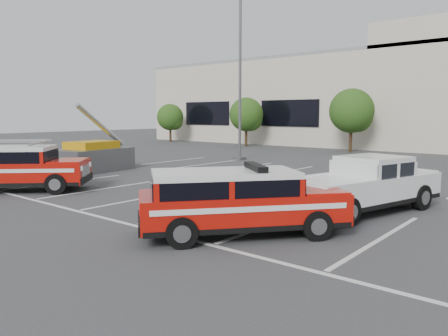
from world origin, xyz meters
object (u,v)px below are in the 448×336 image
(fire_chief_suv, at_px, (239,206))
(ladder_suv, at_px, (17,171))
(utility_rig, at_px, (89,158))
(tree_mid_left, at_px, (353,112))
(white_pickup, at_px, (364,190))
(tree_far_left, at_px, (171,118))
(tree_left, at_px, (247,116))
(light_pole_left, at_px, (240,77))

(fire_chief_suv, xyz_separation_m, ladder_suv, (-10.17, -0.55, 0.07))
(fire_chief_suv, relative_size, ladder_suv, 1.01)
(utility_rig, bearing_deg, fire_chief_suv, -27.36)
(tree_mid_left, height_order, white_pickup, tree_mid_left)
(tree_far_left, bearing_deg, ladder_suv, -54.53)
(tree_left, xyz_separation_m, tree_mid_left, (10.00, 0.00, 0.27))
(utility_rig, bearing_deg, white_pickup, -9.19)
(tree_left, height_order, fire_chief_suv, tree_left)
(tree_mid_left, xyz_separation_m, fire_chief_suv, (7.54, -23.83, -2.34))
(ladder_suv, bearing_deg, tree_mid_left, 129.37)
(tree_far_left, bearing_deg, tree_mid_left, 0.00)
(tree_mid_left, relative_size, utility_rig, 1.11)
(tree_far_left, bearing_deg, white_pickup, -34.04)
(tree_mid_left, xyz_separation_m, utility_rig, (-5.67, -19.28, -2.35))
(light_pole_left, distance_m, white_pickup, 15.88)
(tree_mid_left, distance_m, light_pole_left, 10.73)
(white_pickup, bearing_deg, ladder_suv, -142.18)
(tree_far_left, xyz_separation_m, utility_rig, (14.33, -19.28, -1.82))
(light_pole_left, bearing_deg, utility_rig, -105.59)
(tree_far_left, distance_m, light_pole_left, 19.85)
(tree_far_left, height_order, tree_mid_left, tree_mid_left)
(ladder_suv, bearing_deg, light_pole_left, 137.37)
(tree_left, distance_m, tree_mid_left, 10.00)
(light_pole_left, bearing_deg, ladder_suv, -88.17)
(tree_mid_left, height_order, utility_rig, tree_mid_left)
(light_pole_left, height_order, utility_rig, light_pole_left)
(tree_left, xyz_separation_m, ladder_suv, (7.37, -24.38, -2.00))
(fire_chief_suv, distance_m, white_pickup, 4.53)
(tree_far_left, relative_size, utility_rig, 0.92)
(tree_far_left, xyz_separation_m, light_pole_left, (16.91, -10.05, 2.68))
(light_pole_left, bearing_deg, tree_left, 124.52)
(tree_left, xyz_separation_m, utility_rig, (4.33, -19.28, -2.09))
(fire_chief_suv, relative_size, utility_rig, 1.12)
(fire_chief_suv, bearing_deg, light_pole_left, 166.57)
(white_pickup, bearing_deg, tree_far_left, 160.73)
(tree_left, relative_size, fire_chief_suv, 0.91)
(tree_left, xyz_separation_m, light_pole_left, (6.91, -10.05, 2.41))
(tree_mid_left, distance_m, utility_rig, 20.23)
(tree_mid_left, bearing_deg, ladder_suv, -96.16)
(tree_mid_left, bearing_deg, tree_far_left, -180.00)
(tree_far_left, distance_m, fire_chief_suv, 36.46)
(tree_left, relative_size, utility_rig, 1.01)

